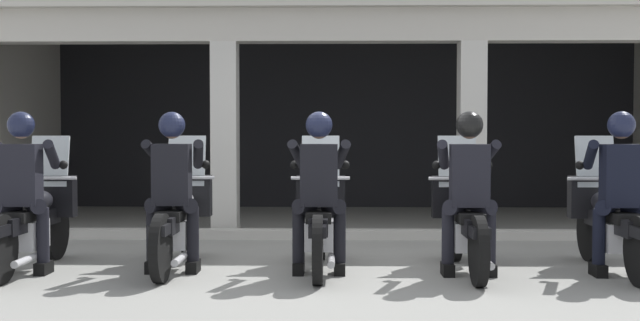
% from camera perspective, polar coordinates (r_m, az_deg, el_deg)
% --- Properties ---
extents(ground_plane, '(80.00, 80.00, 0.00)m').
position_cam_1_polar(ground_plane, '(11.06, 0.33, -5.09)').
color(ground_plane, gray).
extents(station_building, '(11.11, 4.42, 3.19)m').
position_cam_1_polar(station_building, '(12.80, 1.91, 5.10)').
color(station_building, black).
rests_on(station_building, ground).
extents(kerb_strip, '(10.61, 0.24, 0.12)m').
position_cam_1_polar(kerb_strip, '(10.12, 2.09, -5.42)').
color(kerb_strip, '#B7B5AD').
rests_on(kerb_strip, ground).
extents(motorcycle_far_left, '(0.62, 2.04, 1.35)m').
position_cam_1_polar(motorcycle_far_left, '(8.39, -20.20, -4.09)').
color(motorcycle_far_left, black).
rests_on(motorcycle_far_left, ground).
extents(police_officer_far_left, '(0.63, 0.61, 1.58)m').
position_cam_1_polar(police_officer_far_left, '(8.09, -20.98, -1.21)').
color(police_officer_far_left, black).
rests_on(police_officer_far_left, ground).
extents(motorcycle_left, '(0.62, 2.04, 1.35)m').
position_cam_1_polar(motorcycle_left, '(8.09, -10.31, -4.22)').
color(motorcycle_left, black).
rests_on(motorcycle_left, ground).
extents(police_officer_left, '(0.63, 0.61, 1.58)m').
position_cam_1_polar(police_officer_left, '(7.78, -10.76, -1.24)').
color(police_officer_left, black).
rests_on(police_officer_left, ground).
extents(motorcycle_center, '(0.62, 2.04, 1.35)m').
position_cam_1_polar(motorcycle_center, '(7.87, -0.01, -4.36)').
color(motorcycle_center, black).
rests_on(motorcycle_center, ground).
extents(police_officer_center, '(0.63, 0.61, 1.58)m').
position_cam_1_polar(police_officer_center, '(7.55, -0.07, -1.30)').
color(police_officer_center, black).
rests_on(police_officer_center, ground).
extents(motorcycle_right, '(0.62, 2.04, 1.35)m').
position_cam_1_polar(motorcycle_right, '(7.93, 10.50, -4.35)').
color(motorcycle_right, black).
rests_on(motorcycle_right, ground).
extents(police_officer_right, '(0.63, 0.61, 1.58)m').
position_cam_1_polar(police_officer_right, '(7.61, 10.86, -1.31)').
color(police_officer_right, black).
rests_on(police_officer_right, ground).
extents(motorcycle_far_right, '(0.62, 2.04, 1.35)m').
position_cam_1_polar(motorcycle_far_right, '(8.28, 20.43, -4.17)').
color(motorcycle_far_right, black).
rests_on(motorcycle_far_right, ground).
extents(police_officer_far_right, '(0.63, 0.61, 1.58)m').
position_cam_1_polar(police_officer_far_right, '(7.98, 21.14, -1.26)').
color(police_officer_far_right, black).
rests_on(police_officer_far_right, ground).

